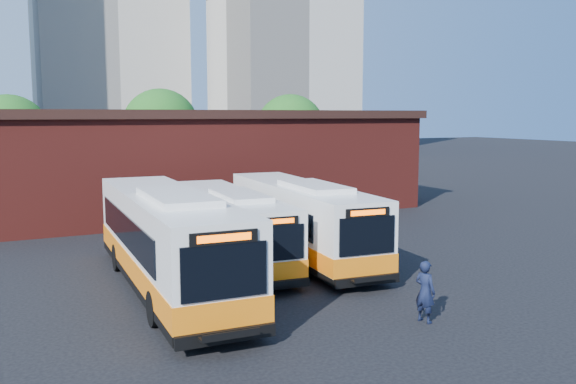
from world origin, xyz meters
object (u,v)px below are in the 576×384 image
bus_mideast (301,222)px  transit_worker (425,292)px  bus_midwest (231,229)px  bus_west (168,244)px

bus_mideast → transit_worker: (-0.60, -9.14, -0.59)m
bus_mideast → transit_worker: 9.18m
transit_worker → bus_midwest: bearing=-1.0°
transit_worker → bus_west: bearing=26.2°
bus_midwest → bus_mideast: bus_mideast is taller
bus_west → transit_worker: (5.91, -6.72, -0.71)m
bus_west → transit_worker: size_ratio=7.17×
bus_mideast → transit_worker: bus_mideast is taller
bus_west → transit_worker: bus_west is taller
bus_midwest → transit_worker: 9.97m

